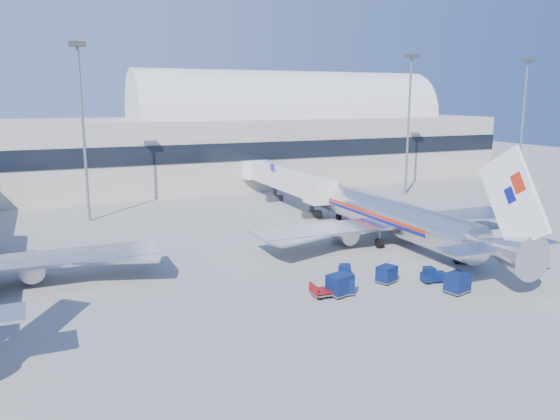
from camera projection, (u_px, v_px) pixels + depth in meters
name	position (u px, v px, depth m)	size (l,w,h in m)	color
ground	(335.00, 265.00, 52.34)	(260.00, 260.00, 0.00)	gray
terminal	(113.00, 146.00, 95.88)	(170.00, 28.15, 21.00)	#B2AA9E
airliner_main	(395.00, 218.00, 59.69)	(32.00, 37.26, 12.07)	silver
jetbridge_near	(280.00, 178.00, 82.21)	(4.40, 27.50, 6.25)	silver
mast_west	(82.00, 106.00, 68.59)	(2.00, 1.20, 22.60)	slate
mast_east	(409.00, 104.00, 88.00)	(2.00, 1.20, 22.60)	slate
mast_far_east	(524.00, 104.00, 97.70)	(2.00, 1.20, 22.60)	slate
barrier_near	(467.00, 237.00, 61.04)	(3.00, 0.55, 0.90)	#9E9E96
barrier_mid	(490.00, 235.00, 62.32)	(3.00, 0.55, 0.90)	#9E9E96
barrier_far	(511.00, 232.00, 63.60)	(3.00, 0.55, 0.90)	#9E9E96
tug_lead	(433.00, 275.00, 47.43)	(2.29, 1.40, 1.40)	#091643
tug_right	(465.00, 257.00, 52.84)	(2.38, 2.37, 1.46)	#091643
tug_left	(345.00, 271.00, 48.45)	(1.96, 2.43, 1.42)	#091643
cart_train_a	(387.00, 274.00, 47.26)	(2.07, 1.84, 1.51)	#091643
cart_train_b	(343.00, 286.00, 44.33)	(1.88, 1.55, 1.50)	#091643
cart_train_c	(340.00, 284.00, 44.15)	(2.38, 2.05, 1.78)	#091643
cart_solo_near	(457.00, 282.00, 44.73)	(2.28, 1.95, 1.73)	#091643
cart_solo_far	(526.00, 254.00, 52.69)	(2.38, 1.97, 1.88)	#091643
cart_open_red	(325.00, 292.00, 44.02)	(2.28, 1.64, 0.60)	slate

